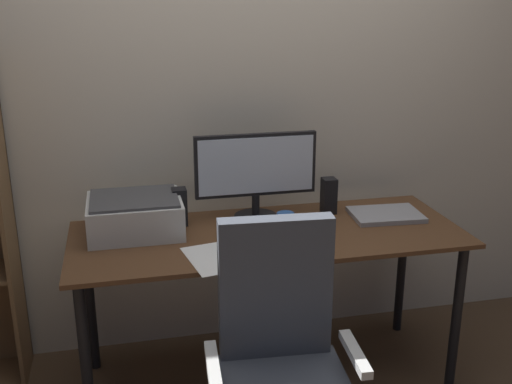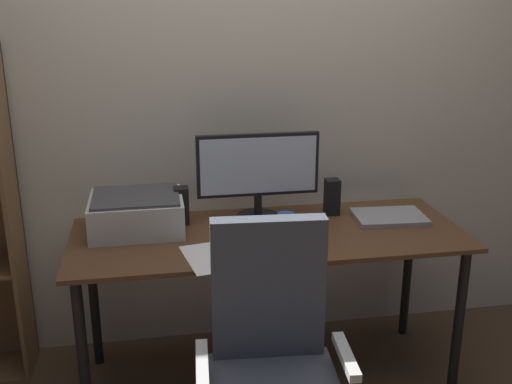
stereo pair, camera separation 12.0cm
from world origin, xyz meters
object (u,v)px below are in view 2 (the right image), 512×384
Objects in this scene: keyboard at (268,244)px; speaker_left at (182,205)px; monitor at (258,170)px; desk at (268,250)px; coffee_mug at (286,223)px; speaker_right at (332,197)px; printer at (137,213)px; laptop at (389,217)px; mouse at (317,240)px; office_chair at (272,381)px.

speaker_left is at bearing 137.34° from keyboard.
speaker_left is (-0.35, -0.01, -0.15)m from monitor.
desk is 0.15m from coffee_mug.
speaker_right is 0.43× the size of printer.
speaker_right is (-0.24, 0.12, 0.07)m from laptop.
monitor is (-0.01, 0.19, 0.31)m from desk.
mouse is at bearing -54.90° from coffee_mug.
monitor is 0.45m from mouse.
monitor is 0.65m from laptop.
speaker_left reaches higher than desk.
office_chair is (-0.19, -0.66, -0.33)m from coffee_mug.
keyboard is (-0.02, -0.33, -0.22)m from monitor.
keyboard is at bearing -138.80° from speaker_right.
laptop is at bearing -11.75° from monitor.
speaker_right is (0.34, 0.18, 0.17)m from desk.
printer is (-0.74, 0.29, 0.06)m from mouse.
laptop is 0.32× the size of office_chair.
mouse is (0.18, -0.15, 0.10)m from desk.
monitor is at bearing 1.29° from speaker_left.
monitor is 1.75× the size of laptop.
speaker_right is (0.17, 0.34, 0.07)m from mouse.
office_chair reaches higher than speaker_right.
desk is at bearing 84.37° from office_chair.
printer is (-0.53, 0.27, 0.07)m from keyboard.
keyboard reaches higher than desk.
office_chair is at bearing -120.04° from mouse.
office_chair is (-0.70, -0.73, -0.29)m from laptop.
coffee_mug is 0.51m from laptop.
laptop is 1.15m from printer.
office_chair is at bearing -118.25° from speaker_right.
desk is 10.03× the size of speaker_right.
printer is at bearing -165.86° from speaker_left.
speaker_right reaches higher than mouse.
desk is 0.25m from mouse.
monitor is 5.82× the size of mouse.
mouse reaches higher than laptop.
mouse is 0.30× the size of laptop.
speaker_right is (0.70, 0.00, 0.00)m from speaker_left.
coffee_mug reaches higher than mouse.
keyboard is 0.91× the size of laptop.
coffee_mug is 0.29× the size of laptop.
mouse is at bearing -31.90° from speaker_left.
printer is (-0.55, -0.06, -0.15)m from monitor.
keyboard is at bearing -44.06° from speaker_left.
speaker_right reaches higher than coffee_mug.
coffee_mug reaches higher than laptop.
mouse is 0.38m from speaker_right.
laptop is (0.61, 0.21, 0.00)m from keyboard.
mouse is 1.04× the size of coffee_mug.
office_chair reaches higher than desk.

